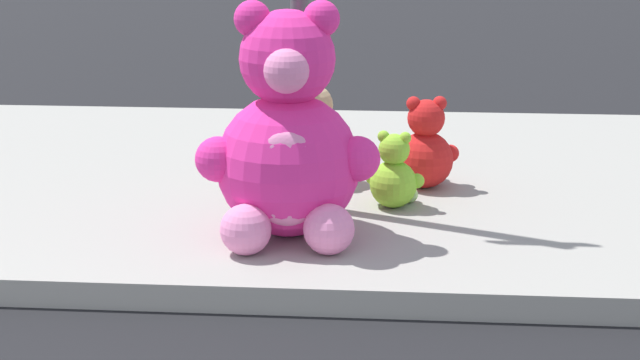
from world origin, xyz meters
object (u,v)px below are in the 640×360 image
plush_lime (394,176)px  plush_tan (309,141)px  plush_pink_large (288,145)px  plush_red (425,151)px

plush_lime → plush_tan: (-0.59, 0.56, 0.08)m
plush_tan → plush_pink_large: bearing=-90.9°
plush_pink_large → plush_lime: plush_pink_large is taller
plush_lime → plush_tan: size_ratio=0.70×
plush_red → plush_tan: (-0.79, 0.08, 0.03)m
plush_pink_large → plush_tan: plush_pink_large is taller
plush_red → plush_tan: plush_tan is taller
plush_pink_large → plush_tan: 1.20m
plush_pink_large → plush_lime: 0.93m
plush_lime → plush_pink_large: bearing=-134.4°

